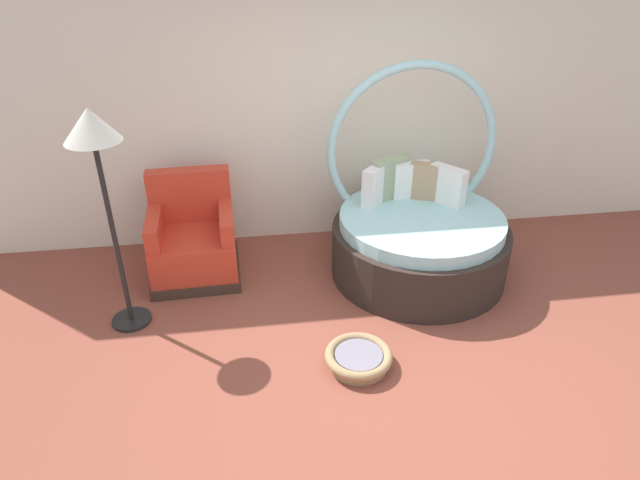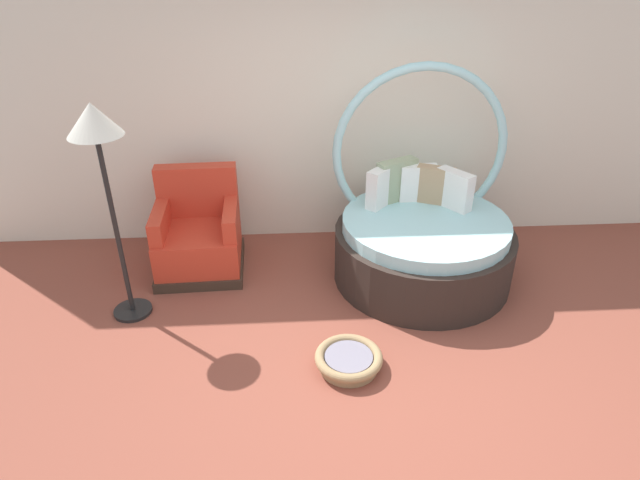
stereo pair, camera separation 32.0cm
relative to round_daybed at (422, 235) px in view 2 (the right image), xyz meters
The scene contains 6 objects.
ground_plane 1.59m from the round_daybed, 114.49° to the right, with size 8.00×8.00×0.02m, color brown.
back_wall 1.59m from the round_daybed, 124.80° to the left, with size 8.00×0.12×3.09m, color silver.
round_daybed is the anchor object (origin of this frame).
red_armchair 2.10m from the round_daybed, behind, with size 0.83×0.83×0.94m.
pet_basket 1.53m from the round_daybed, 122.76° to the right, with size 0.51×0.51×0.13m.
floor_lamp 2.85m from the round_daybed, 169.94° to the right, with size 0.40×0.40×1.82m.
Camera 2 is at (-0.57, -2.96, 2.89)m, focal length 30.90 mm.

